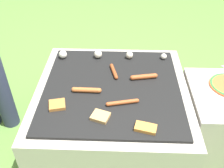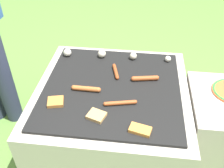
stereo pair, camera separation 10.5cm
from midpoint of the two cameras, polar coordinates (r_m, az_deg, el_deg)
name	(u,v)px [view 1 (the left image)]	position (r m, az deg, el deg)	size (l,w,h in m)	color
ground_plane	(112,132)	(1.95, -1.57, -10.53)	(14.00, 14.00, 0.00)	#567F38
grill	(112,111)	(1.80, -1.69, -6.02)	(0.97, 0.97, 0.43)	#B2AA9E
side_ledge	(224,118)	(1.88, 21.65, -6.93)	(0.50, 0.53, 0.43)	#B2AA9E
sausage_mid_left	(123,102)	(1.52, 0.33, -4.08)	(0.19, 0.06, 0.02)	#A34C23
sausage_back_right	(114,71)	(1.76, -1.32, 2.75)	(0.06, 0.16, 0.02)	#93421E
sausage_front_center	(86,90)	(1.61, -7.44, -1.35)	(0.19, 0.03, 0.03)	#B7602D
sausage_mid_right	(144,77)	(1.71, 5.21, 1.56)	(0.18, 0.06, 0.03)	#A34C23
bread_slice_center	(100,116)	(1.45, -4.64, -7.09)	(0.12, 0.11, 0.02)	tan
bread_slice_right	(146,128)	(1.39, 5.16, -9.53)	(0.12, 0.09, 0.02)	#D18438
bread_slice_left	(57,105)	(1.55, -13.77, -4.47)	(0.11, 0.10, 0.02)	#B27033
mushroom_row	(102,55)	(1.91, -3.76, 6.34)	(0.78, 0.07, 0.06)	silver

